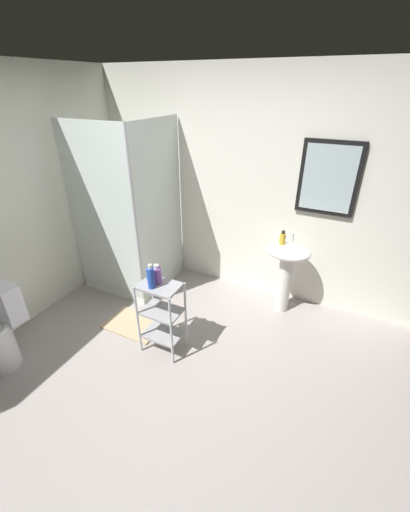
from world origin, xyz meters
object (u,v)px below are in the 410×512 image
Objects in this scene: hand_soap_bottle at (283,238)px; shampoo_bottle_blue at (151,278)px; conditioner_bottle_purple at (157,275)px; pedestal_sink at (287,265)px; rinse_cup at (151,274)px; bath_mat at (134,324)px; shower_stall at (135,251)px; storage_cart at (162,312)px.

shampoo_bottle_blue is at bearing -124.54° from hand_soap_bottle.
conditioner_bottle_purple is at bearing 87.95° from shampoo_bottle_blue.
conditioner_bottle_purple is (-0.91, -1.10, 0.24)m from pedestal_sink.
pedestal_sink is 7.56× the size of rinse_cup.
shampoo_bottle_blue is 0.38× the size of bath_mat.
shower_stall is 2.70× the size of storage_cart.
pedestal_sink is 0.31m from hand_soap_bottle.
bath_mat is (-0.36, 0.09, -0.78)m from rinse_cup.
shower_stall is 13.45× the size of hand_soap_bottle.
rinse_cup is at bearing -13.69° from bath_mat.
bath_mat is (0.46, -0.69, -0.45)m from shower_stall.
rinse_cup is (-0.99, -1.07, 0.21)m from pedestal_sink.
pedestal_sink is at bearing 9.07° from shower_stall.
conditioner_bottle_purple is 0.80× the size of shampoo_bottle_blue.
shower_stall reaches higher than pedestal_sink.
storage_cart is 4.03× the size of conditioner_bottle_purple.
rinse_cup reaches higher than pedestal_sink.
conditioner_bottle_purple reaches higher than pedestal_sink.
hand_soap_bottle reaches higher than pedestal_sink.
bath_mat is at bearing -56.57° from shower_stall.
shower_stall is at bearing -170.93° from pedestal_sink.
storage_cart is 3.21× the size of shampoo_bottle_blue.
pedestal_sink reaches higher than bath_mat.
pedestal_sink is 4.41× the size of conditioner_bottle_purple.
shower_stall is 10.90× the size of conditioner_bottle_purple.
shower_stall is 3.33× the size of bath_mat.
shampoo_bottle_blue is at bearing -127.61° from pedestal_sink.
rinse_cup reaches higher than bath_mat.
hand_soap_bottle is 0.65× the size of shampoo_bottle_blue.
pedestal_sink is at bearing 52.05° from storage_cart.
bath_mat is (-0.48, 0.14, -0.43)m from storage_cart.
shampoo_bottle_blue is (-0.00, -0.09, 0.02)m from conditioner_bottle_purple.
hand_soap_bottle is at bearing 53.56° from conditioner_bottle_purple.
shampoo_bottle_blue reaches higher than bath_mat.
shower_stall reaches higher than bath_mat.
rinse_cup is at bearing -43.73° from shower_stall.
storage_cart is at bearing -23.05° from rinse_cup.
hand_soap_bottle is at bearing 55.26° from storage_cart.
conditioner_bottle_purple is 1.71× the size of rinse_cup.
conditioner_bottle_purple is 0.09m from rinse_cup.
storage_cart is (0.94, -0.83, -0.03)m from shower_stall.
shower_stall is at bearing 135.22° from shampoo_bottle_blue.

